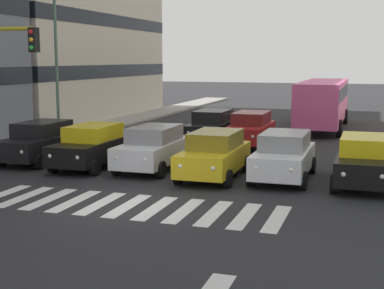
% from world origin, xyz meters
% --- Properties ---
extents(ground_plane, '(180.00, 180.00, 0.00)m').
position_xyz_m(ground_plane, '(0.00, 0.00, 0.00)').
color(ground_plane, '#262628').
extents(crosswalk_markings, '(9.45, 2.80, 0.01)m').
position_xyz_m(crosswalk_markings, '(0.00, 0.00, 0.00)').
color(crosswalk_markings, silver).
rests_on(crosswalk_markings, ground_plane).
extents(car_0, '(2.02, 4.44, 1.72)m').
position_xyz_m(car_0, '(-6.68, -5.04, 0.89)').
color(car_0, black).
rests_on(car_0, ground_plane).
extents(car_1, '(2.02, 4.44, 1.72)m').
position_xyz_m(car_1, '(-3.87, -5.21, 0.89)').
color(car_1, silver).
rests_on(car_1, ground_plane).
extents(car_2, '(2.02, 4.44, 1.72)m').
position_xyz_m(car_2, '(-1.38, -4.72, 0.89)').
color(car_2, gold).
rests_on(car_2, ground_plane).
extents(car_3, '(2.02, 4.44, 1.72)m').
position_xyz_m(car_3, '(1.36, -5.49, 0.89)').
color(car_3, silver).
rests_on(car_3, ground_plane).
extents(car_4, '(2.02, 4.44, 1.72)m').
position_xyz_m(car_4, '(3.89, -5.16, 0.89)').
color(car_4, black).
rests_on(car_4, ground_plane).
extents(car_5, '(2.02, 4.44, 1.72)m').
position_xyz_m(car_5, '(6.57, -5.60, 0.89)').
color(car_5, black).
rests_on(car_5, ground_plane).
extents(car_row2_0, '(2.02, 4.44, 1.72)m').
position_xyz_m(car_row2_0, '(-1.05, -12.67, 0.89)').
color(car_row2_0, maroon).
rests_on(car_row2_0, ground_plane).
extents(car_row2_1, '(2.02, 4.44, 1.72)m').
position_xyz_m(car_row2_1, '(1.07, -13.05, 0.89)').
color(car_row2_1, black).
rests_on(car_row2_1, ground_plane).
extents(bus_behind_traffic, '(2.78, 10.50, 3.00)m').
position_xyz_m(bus_behind_traffic, '(-3.87, -21.12, 1.86)').
color(bus_behind_traffic, '#DB5193').
rests_on(bus_behind_traffic, ground_plane).
extents(street_lamp_right, '(3.24, 0.28, 7.47)m').
position_xyz_m(street_lamp_right, '(8.40, -10.94, 4.73)').
color(street_lamp_right, '#4C6B56').
rests_on(street_lamp_right, sidewalk_right).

